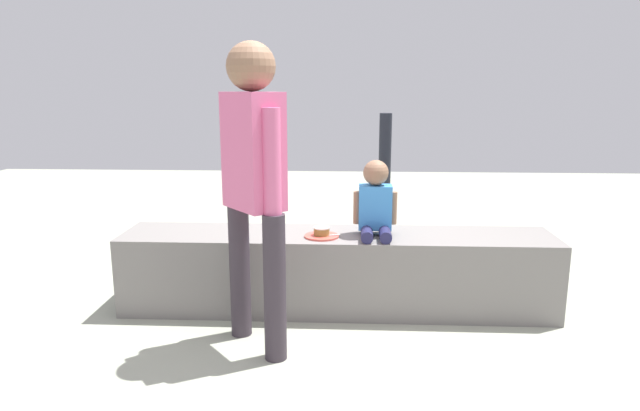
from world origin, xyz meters
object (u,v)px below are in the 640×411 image
at_px(child_seated, 375,203).
at_px(water_bottle_near_gift, 211,252).
at_px(cake_plate, 322,234).
at_px(adult_standing, 254,170).
at_px(handbag_black_leather, 495,264).
at_px(party_cup_red, 270,243).
at_px(gift_bag, 375,241).

distance_m(child_seated, water_bottle_near_gift, 1.74).
height_order(cake_plate, water_bottle_near_gift, cake_plate).
bearing_deg(child_seated, adult_standing, -140.89).
relative_size(cake_plate, handbag_black_leather, 0.61).
bearing_deg(cake_plate, child_seated, 10.12).
bearing_deg(party_cup_red, cake_plate, -69.19).
bearing_deg(handbag_black_leather, adult_standing, -144.73).
relative_size(child_seated, gift_bag, 1.31).
relative_size(water_bottle_near_gift, party_cup_red, 1.61).
bearing_deg(adult_standing, child_seated, 39.11).
xyz_separation_m(water_bottle_near_gift, handbag_black_leather, (2.26, -0.36, 0.05)).
xyz_separation_m(adult_standing, cake_plate, (0.34, 0.49, -0.48)).
relative_size(child_seated, handbag_black_leather, 1.33).
bearing_deg(party_cup_red, adult_standing, -84.22).
distance_m(cake_plate, handbag_black_leather, 1.49).
height_order(adult_standing, water_bottle_near_gift, adult_standing).
bearing_deg(party_cup_red, child_seated, -56.93).
distance_m(child_seated, cake_plate, 0.40).
bearing_deg(water_bottle_near_gift, adult_standing, -67.15).
relative_size(child_seated, adult_standing, 0.29).
bearing_deg(water_bottle_near_gift, gift_bag, 4.54).
height_order(cake_plate, gift_bag, cake_plate).
bearing_deg(water_bottle_near_gift, handbag_black_leather, -8.98).
bearing_deg(cake_plate, adult_standing, -124.65).
xyz_separation_m(child_seated, cake_plate, (-0.34, -0.06, -0.19)).
relative_size(cake_plate, water_bottle_near_gift, 1.23).
relative_size(adult_standing, party_cup_red, 14.75).
relative_size(gift_bag, handbag_black_leather, 1.01).
relative_size(child_seated, water_bottle_near_gift, 2.65).
xyz_separation_m(adult_standing, party_cup_red, (-0.19, 1.89, -0.95)).
xyz_separation_m(adult_standing, handbag_black_leather, (1.62, 1.15, -0.88)).
height_order(child_seated, cake_plate, child_seated).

